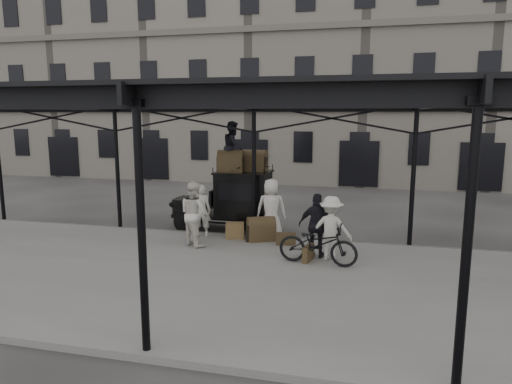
# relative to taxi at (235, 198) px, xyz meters

# --- Properties ---
(ground) EXTENTS (120.00, 120.00, 0.00)m
(ground) POSITION_rel_taxi_xyz_m (0.94, -3.00, -1.20)
(ground) COLOR #383533
(ground) RESTS_ON ground
(platform) EXTENTS (28.00, 8.00, 0.15)m
(platform) POSITION_rel_taxi_xyz_m (0.94, -5.00, -1.13)
(platform) COLOR slate
(platform) RESTS_ON ground
(canopy) EXTENTS (22.50, 9.00, 4.74)m
(canopy) POSITION_rel_taxi_xyz_m (0.94, -4.72, 3.39)
(canopy) COLOR black
(canopy) RESTS_ON ground
(building_frontage) EXTENTS (64.00, 8.00, 14.00)m
(building_frontage) POSITION_rel_taxi_xyz_m (0.94, 15.00, 5.80)
(building_frontage) COLOR slate
(building_frontage) RESTS_ON ground
(taxi) EXTENTS (3.65, 1.55, 2.18)m
(taxi) POSITION_rel_taxi_xyz_m (0.00, 0.00, 0.00)
(taxi) COLOR black
(taxi) RESTS_ON ground
(porter_left) EXTENTS (0.73, 0.58, 1.76)m
(porter_left) POSITION_rel_taxi_xyz_m (-0.72, -1.57, -0.17)
(porter_left) COLOR beige
(porter_left) RESTS_ON platform
(porter_midleft) EXTENTS (1.23, 1.17, 2.00)m
(porter_midleft) POSITION_rel_taxi_xyz_m (-0.58, -2.55, -0.05)
(porter_midleft) COLOR silver
(porter_midleft) RESTS_ON platform
(porter_centre) EXTENTS (1.06, 0.78, 1.97)m
(porter_centre) POSITION_rel_taxi_xyz_m (1.58, -1.20, -0.07)
(porter_centre) COLOR silver
(porter_centre) RESTS_ON platform
(porter_official) EXTENTS (1.13, 0.59, 1.84)m
(porter_official) POSITION_rel_taxi_xyz_m (3.25, -2.90, -0.13)
(porter_official) COLOR black
(porter_official) RESTS_ON platform
(porter_right) EXTENTS (1.23, 0.79, 1.80)m
(porter_right) POSITION_rel_taxi_xyz_m (3.65, -3.02, -0.15)
(porter_right) COLOR beige
(porter_right) RESTS_ON platform
(bicycle) EXTENTS (2.24, 1.00, 1.14)m
(bicycle) POSITION_rel_taxi_xyz_m (3.34, -3.51, -0.49)
(bicycle) COLOR black
(bicycle) RESTS_ON platform
(porter_roof) EXTENTS (0.80, 0.96, 1.76)m
(porter_roof) POSITION_rel_taxi_xyz_m (-0.03, -0.10, 1.86)
(porter_roof) COLOR black
(porter_roof) RESTS_ON taxi
(steamer_trunk_roof_near) EXTENTS (0.93, 0.64, 0.64)m
(steamer_trunk_roof_near) POSITION_rel_taxi_xyz_m (-0.08, -0.25, 1.30)
(steamer_trunk_roof_near) COLOR #4D3C24
(steamer_trunk_roof_near) RESTS_ON taxi
(steamer_trunk_roof_far) EXTENTS (0.90, 0.60, 0.63)m
(steamer_trunk_roof_far) POSITION_rel_taxi_xyz_m (0.67, 0.20, 1.29)
(steamer_trunk_roof_far) COLOR #4D3C24
(steamer_trunk_roof_far) RESTS_ON taxi
(steamer_trunk_platform) EXTENTS (1.03, 0.86, 0.65)m
(steamer_trunk_platform) POSITION_rel_taxi_xyz_m (1.32, -1.55, -0.73)
(steamer_trunk_platform) COLOR #4D3C24
(steamer_trunk_platform) RESTS_ON platform
(wicker_hamper) EXTENTS (0.69, 0.59, 0.50)m
(wicker_hamper) POSITION_rel_taxi_xyz_m (0.42, -1.48, -0.80)
(wicker_hamper) COLOR brown
(wicker_hamper) RESTS_ON platform
(suitcase_upright) EXTENTS (0.27, 0.62, 0.45)m
(suitcase_upright) POSITION_rel_taxi_xyz_m (3.07, -3.33, -0.83)
(suitcase_upright) COLOR #4D3C24
(suitcase_upright) RESTS_ON platform
(suitcase_flat) EXTENTS (0.62, 0.30, 0.40)m
(suitcase_flat) POSITION_rel_taxi_xyz_m (2.19, -1.91, -0.85)
(suitcase_flat) COLOR #4D3C24
(suitcase_flat) RESTS_ON platform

